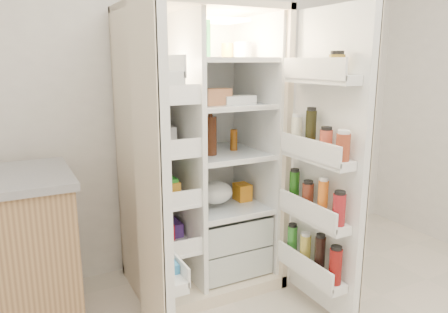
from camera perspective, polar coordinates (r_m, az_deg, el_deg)
wall_back at (r=3.06m, az=-5.57°, el=10.37°), size 4.00×0.02×2.70m
refrigerator at (r=2.82m, az=-3.28°, el=-2.31°), size 0.92×0.70×1.80m
freezer_door at (r=2.06m, az=-9.52°, el=-3.86°), size 0.15×0.40×1.72m
fridge_door at (r=2.46m, az=13.48°, el=-1.82°), size 0.17×0.58×1.72m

